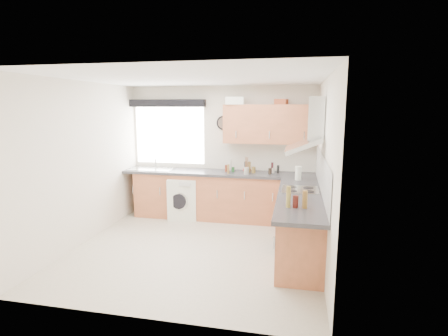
% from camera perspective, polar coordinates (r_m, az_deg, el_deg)
% --- Properties ---
extents(ground_plane, '(3.60, 3.60, 0.00)m').
position_cam_1_polar(ground_plane, '(5.41, -4.55, -13.01)').
color(ground_plane, beige).
extents(ceiling, '(3.60, 3.60, 0.02)m').
position_cam_1_polar(ceiling, '(5.00, -4.96, 14.40)').
color(ceiling, white).
rests_on(ceiling, wall_back).
extents(wall_back, '(3.60, 0.02, 2.50)m').
position_cam_1_polar(wall_back, '(6.78, -0.43, 2.68)').
color(wall_back, silver).
rests_on(wall_back, ground_plane).
extents(wall_front, '(3.60, 0.02, 2.50)m').
position_cam_1_polar(wall_front, '(3.41, -13.38, -4.92)').
color(wall_front, silver).
rests_on(wall_front, ground_plane).
extents(wall_left, '(0.02, 3.60, 2.50)m').
position_cam_1_polar(wall_left, '(5.83, -21.97, 0.75)').
color(wall_left, silver).
rests_on(wall_left, ground_plane).
extents(wall_right, '(0.02, 3.60, 2.50)m').
position_cam_1_polar(wall_right, '(4.87, 16.02, -0.60)').
color(wall_right, silver).
rests_on(wall_right, ground_plane).
extents(window, '(1.40, 0.02, 1.10)m').
position_cam_1_polar(window, '(7.04, -8.87, 5.29)').
color(window, white).
rests_on(window, wall_back).
extents(window_blind, '(1.50, 0.18, 0.14)m').
position_cam_1_polar(window_blind, '(6.93, -9.27, 10.42)').
color(window_blind, black).
rests_on(window_blind, wall_back).
extents(splashback, '(0.01, 3.00, 0.54)m').
position_cam_1_polar(splashback, '(5.18, 15.64, -0.76)').
color(splashback, white).
rests_on(splashback, wall_right).
extents(base_cab_back, '(3.00, 0.58, 0.86)m').
position_cam_1_polar(base_cab_back, '(6.68, -1.79, -4.60)').
color(base_cab_back, '#A75B38').
rests_on(base_cab_back, ground_plane).
extents(base_cab_corner, '(0.60, 0.60, 0.86)m').
position_cam_1_polar(base_cab_corner, '(6.50, 12.10, -5.24)').
color(base_cab_corner, '#A75B38').
rests_on(base_cab_corner, ground_plane).
extents(base_cab_right, '(0.58, 2.10, 0.86)m').
position_cam_1_polar(base_cab_right, '(5.21, 12.24, -9.10)').
color(base_cab_right, '#A75B38').
rests_on(base_cab_right, ground_plane).
extents(worktop_back, '(3.60, 0.62, 0.05)m').
position_cam_1_polar(worktop_back, '(6.55, -0.98, -0.81)').
color(worktop_back, '#2D2C2F').
rests_on(worktop_back, base_cab_back).
extents(worktop_right, '(0.62, 2.42, 0.05)m').
position_cam_1_polar(worktop_right, '(4.93, 12.33, -4.65)').
color(worktop_right, '#2D2C2F').
rests_on(worktop_right, base_cab_right).
extents(sink, '(0.84, 0.46, 0.10)m').
position_cam_1_polar(sink, '(6.95, -11.73, 0.15)').
color(sink, '#B5BABC').
rests_on(sink, worktop_back).
extents(oven, '(0.56, 0.58, 0.85)m').
position_cam_1_polar(oven, '(5.35, 12.13, -8.62)').
color(oven, black).
rests_on(oven, ground_plane).
extents(hob_plate, '(0.52, 0.52, 0.01)m').
position_cam_1_polar(hob_plate, '(5.22, 12.32, -3.49)').
color(hob_plate, '#B5BABC').
rests_on(hob_plate, worktop_right).
extents(extractor_hood, '(0.52, 0.78, 0.66)m').
position_cam_1_polar(extractor_hood, '(5.09, 13.81, 5.85)').
color(extractor_hood, '#B5BABC').
rests_on(extractor_hood, wall_right).
extents(upper_cabinets, '(1.70, 0.35, 0.70)m').
position_cam_1_polar(upper_cabinets, '(6.43, 7.60, 7.11)').
color(upper_cabinets, '#A75B38').
rests_on(upper_cabinets, wall_back).
extents(washing_machine, '(0.62, 0.61, 0.78)m').
position_cam_1_polar(washing_machine, '(6.74, -6.70, -4.87)').
color(washing_machine, white).
rests_on(washing_machine, ground_plane).
extents(wall_clock, '(0.27, 0.04, 0.27)m').
position_cam_1_polar(wall_clock, '(6.69, -0.08, 7.36)').
color(wall_clock, black).
rests_on(wall_clock, wall_back).
extents(casserole, '(0.36, 0.28, 0.13)m').
position_cam_1_polar(casserole, '(6.42, 1.73, 10.92)').
color(casserole, white).
rests_on(casserole, upper_cabinets).
extents(storage_box, '(0.25, 0.23, 0.10)m').
position_cam_1_polar(storage_box, '(6.50, 9.33, 10.62)').
color(storage_box, '#BF5832').
rests_on(storage_box, upper_cabinets).
extents(utensil_pot, '(0.12, 0.12, 0.13)m').
position_cam_1_polar(utensil_pot, '(6.29, 3.68, -0.45)').
color(utensil_pot, gray).
rests_on(utensil_pot, worktop_back).
extents(kitchen_roll, '(0.12, 0.12, 0.23)m').
position_cam_1_polar(kitchen_roll, '(5.93, 12.05, -0.82)').
color(kitchen_roll, white).
rests_on(kitchen_roll, worktop_right).
extents(tomato_cluster, '(0.16, 0.16, 0.06)m').
position_cam_1_polar(tomato_cluster, '(6.60, 3.75, -0.27)').
color(tomato_cluster, '#AA0E10').
rests_on(tomato_cluster, worktop_back).
extents(jar_0, '(0.06, 0.06, 0.11)m').
position_cam_1_polar(jar_0, '(6.33, 7.48, -0.53)').
color(jar_0, black).
rests_on(jar_0, worktop_back).
extents(jar_1, '(0.04, 0.04, 0.22)m').
position_cam_1_polar(jar_1, '(6.66, 1.08, 0.53)').
color(jar_1, beige).
rests_on(jar_1, worktop_back).
extents(jar_2, '(0.07, 0.07, 0.13)m').
position_cam_1_polar(jar_2, '(6.54, 0.55, -0.06)').
color(jar_2, navy).
rests_on(jar_2, worktop_back).
extents(jar_3, '(0.05, 0.05, 0.22)m').
position_cam_1_polar(jar_3, '(6.40, 3.54, 0.12)').
color(jar_3, black).
rests_on(jar_3, worktop_back).
extents(jar_4, '(0.06, 0.06, 0.09)m').
position_cam_1_polar(jar_4, '(6.51, 1.49, -0.25)').
color(jar_4, '#1A491E').
rests_on(jar_4, worktop_back).
extents(jar_5, '(0.04, 0.04, 0.20)m').
position_cam_1_polar(jar_5, '(6.45, 7.87, 0.04)').
color(jar_5, '#351316').
rests_on(jar_5, worktop_back).
extents(jar_6, '(0.05, 0.05, 0.10)m').
position_cam_1_polar(jar_6, '(6.44, 8.03, -0.42)').
color(jar_6, '#B5AE9B').
rests_on(jar_6, worktop_back).
extents(jar_7, '(0.05, 0.05, 0.15)m').
position_cam_1_polar(jar_7, '(6.47, 8.82, -0.19)').
color(jar_7, black).
rests_on(jar_7, worktop_back).
extents(jar_8, '(0.05, 0.05, 0.20)m').
position_cam_1_polar(jar_8, '(6.46, 4.15, 0.14)').
color(jar_8, brown).
rests_on(jar_8, worktop_back).
extents(jar_9, '(0.06, 0.06, 0.13)m').
position_cam_1_polar(jar_9, '(6.51, 0.40, -0.06)').
color(jar_9, maroon).
rests_on(jar_9, worktop_back).
extents(jar_10, '(0.04, 0.04, 0.17)m').
position_cam_1_polar(jar_10, '(6.35, 0.72, -0.16)').
color(jar_10, brown).
rests_on(jar_10, worktop_back).
extents(jar_11, '(0.07, 0.07, 0.11)m').
position_cam_1_polar(jar_11, '(6.43, 4.84, -0.31)').
color(jar_11, olive).
rests_on(jar_11, worktop_back).
extents(bottle_0, '(0.07, 0.07, 0.15)m').
position_cam_1_polar(bottle_0, '(4.31, 11.60, -5.40)').
color(bottle_0, '#4D1510').
rests_on(bottle_0, worktop_right).
extents(bottle_1, '(0.06, 0.06, 0.26)m').
position_cam_1_polar(bottle_1, '(4.29, 10.48, -4.66)').
color(bottle_1, olive).
rests_on(bottle_1, worktop_right).
extents(bottle_2, '(0.06, 0.06, 0.21)m').
position_cam_1_polar(bottle_2, '(4.30, 13.07, -5.04)').
color(bottle_2, brown).
rests_on(bottle_2, worktop_right).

